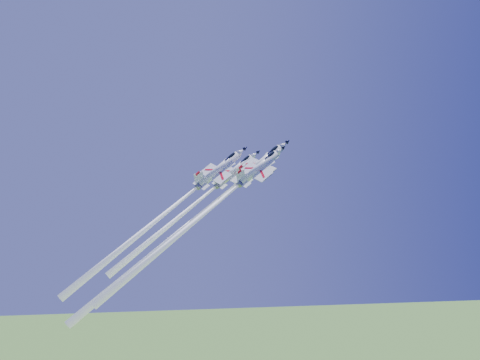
{
  "coord_description": "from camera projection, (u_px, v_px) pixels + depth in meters",
  "views": [
    {
      "loc": [
        -16.77,
        -119.6,
        99.07
      ],
      "look_at": [
        0.0,
        0.0,
        99.79
      ],
      "focal_mm": 40.0,
      "sensor_mm": 36.0,
      "label": 1
    }
  ],
  "objects": [
    {
      "name": "jet_left",
      "position": [
        192.0,
        206.0,
        122.68
      ],
      "size": [
        31.64,
        17.53,
        31.11
      ],
      "rotation": [
        0.7,
        0.3,
        -1.09
      ],
      "color": "white"
    },
    {
      "name": "jet_slot",
      "position": [
        165.0,
        214.0,
        115.4
      ],
      "size": [
        35.45,
        20.13,
        35.07
      ],
      "rotation": [
        0.7,
        0.3,
        -1.09
      ],
      "color": "white"
    },
    {
      "name": "jet_right",
      "position": [
        201.0,
        216.0,
        110.3
      ],
      "size": [
        35.38,
        20.73,
        35.28
      ],
      "rotation": [
        0.7,
        0.3,
        -1.09
      ],
      "color": "white"
    },
    {
      "name": "jet_lead",
      "position": [
        193.0,
        221.0,
        116.02
      ],
      "size": [
        42.49,
        25.39,
        42.56
      ],
      "rotation": [
        0.7,
        0.3,
        -1.09
      ],
      "color": "white"
    }
  ]
}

